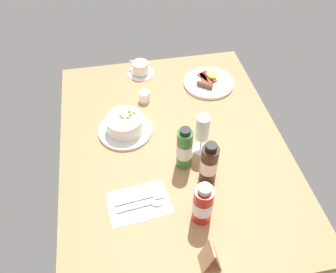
% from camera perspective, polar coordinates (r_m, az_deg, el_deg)
% --- Properties ---
extents(ground_plane, '(1.10, 0.84, 0.03)m').
position_cam_1_polar(ground_plane, '(1.32, 0.83, -1.69)').
color(ground_plane, '#B27F51').
extents(porridge_bowl, '(0.21, 0.21, 0.08)m').
position_cam_1_polar(porridge_bowl, '(1.33, -7.15, 1.92)').
color(porridge_bowl, white).
rests_on(porridge_bowl, ground_plane).
extents(cutlery_setting, '(0.16, 0.21, 0.01)m').
position_cam_1_polar(cutlery_setting, '(1.15, -4.64, -10.83)').
color(cutlery_setting, white).
rests_on(cutlery_setting, ground_plane).
extents(coffee_cup, '(0.12, 0.12, 0.06)m').
position_cam_1_polar(coffee_cup, '(1.61, -4.60, 11.11)').
color(coffee_cup, white).
rests_on(coffee_cup, ground_plane).
extents(creamer_jug, '(0.06, 0.05, 0.05)m').
position_cam_1_polar(creamer_jug, '(1.47, -3.91, 6.67)').
color(creamer_jug, white).
rests_on(creamer_jug, ground_plane).
extents(wine_glass, '(0.06, 0.06, 0.16)m').
position_cam_1_polar(wine_glass, '(1.22, 5.71, 1.14)').
color(wine_glass, white).
rests_on(wine_glass, ground_plane).
extents(sauce_bottle_red, '(0.06, 0.06, 0.17)m').
position_cam_1_polar(sauce_bottle_red, '(1.06, 5.78, -11.06)').
color(sauce_bottle_red, '#B21E19').
rests_on(sauce_bottle_red, ground_plane).
extents(sauce_bottle_brown, '(0.06, 0.06, 0.17)m').
position_cam_1_polar(sauce_bottle_brown, '(1.15, 6.78, -4.48)').
color(sauce_bottle_brown, '#382314').
rests_on(sauce_bottle_brown, ground_plane).
extents(sauce_bottle_green, '(0.06, 0.06, 0.18)m').
position_cam_1_polar(sauce_bottle_green, '(1.18, 2.73, -2.03)').
color(sauce_bottle_green, '#337233').
rests_on(sauce_bottle_green, ground_plane).
extents(breakfast_plate, '(0.22, 0.22, 0.04)m').
position_cam_1_polar(breakfast_plate, '(1.57, 6.71, 8.93)').
color(breakfast_plate, white).
rests_on(breakfast_plate, ground_plane).
extents(menu_card, '(0.05, 0.06, 0.10)m').
position_cam_1_polar(menu_card, '(1.02, 7.16, -18.96)').
color(menu_card, tan).
rests_on(menu_card, ground_plane).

